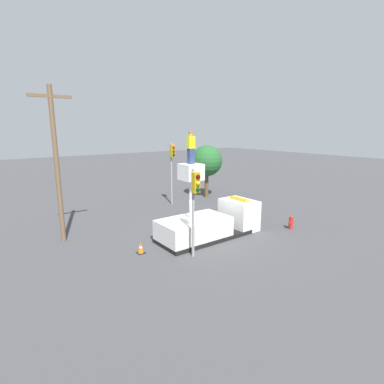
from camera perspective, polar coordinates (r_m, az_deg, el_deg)
ground_plane at (r=18.26m, az=2.39°, el=-8.71°), size 120.00×120.00×0.00m
bucket_truck at (r=18.21m, az=3.35°, el=-5.96°), size 6.57×2.42×4.55m
worker at (r=16.48m, az=-0.20°, el=8.43°), size 0.40×0.26×1.75m
traffic_light_pole at (r=14.64m, az=0.58°, el=-0.75°), size 0.34×0.57×4.55m
traffic_light_across at (r=25.30m, az=-3.80°, el=5.84°), size 0.34×0.57×5.27m
fire_hydrant at (r=20.68m, az=18.33°, el=-5.54°), size 0.51×0.27×0.90m
traffic_cone_rear at (r=16.28m, az=-9.74°, el=-10.47°), size 0.40×0.40×0.61m
tree_left_bg at (r=28.14m, az=2.83°, el=5.90°), size 2.89×2.89×4.92m
utility_pole at (r=18.23m, az=-24.42°, el=5.40°), size 2.20×0.26×8.74m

